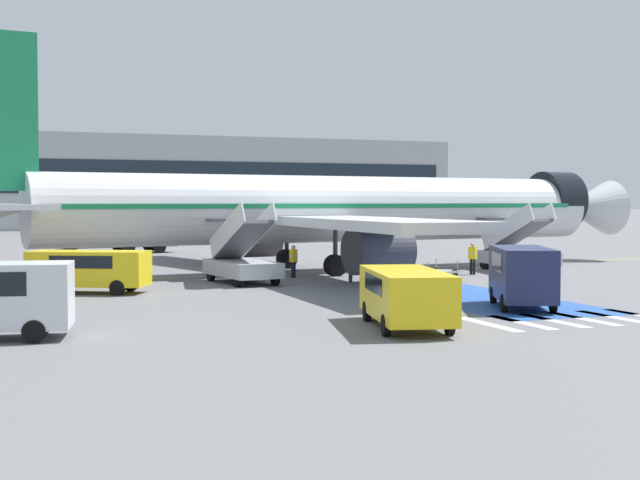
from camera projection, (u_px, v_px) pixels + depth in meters
The scene contains 21 objects.
ground_plane at pixel (369, 270), 49.76m from camera, with size 600.00×600.00×0.00m, color slate.
apron_leadline_yellow at pixel (336, 271), 49.18m from camera, with size 0.20×77.01×0.01m, color gold.
apron_stand_patch_blue at pixel (484, 300), 34.85m from camera, with size 5.28×11.80×0.01m, color #2856A8.
apron_walkway_bar_0 at pixel (488, 324), 27.86m from camera, with size 0.44×3.60×0.01m, color silver.
apron_walkway_bar_1 at pixel (521, 322), 28.30m from camera, with size 0.44×3.60×0.01m, color silver.
apron_walkway_bar_2 at pixel (552, 320), 28.73m from camera, with size 0.44×3.60×0.01m, color silver.
apron_walkway_bar_3 at pixel (583, 319), 29.16m from camera, with size 0.44×3.60×0.01m, color silver.
apron_walkway_bar_4 at pixel (613, 317), 29.59m from camera, with size 0.44×3.60×0.01m, color silver.
airliner at pixel (324, 209), 48.68m from camera, with size 42.59×35.29×11.66m.
boarding_stairs_forward at pixel (517, 253), 49.47m from camera, with size 2.72×5.41×3.76m.
boarding_stairs_aft at pixel (242, 263), 41.84m from camera, with size 2.72×5.41×3.84m.
fuel_tanker at pixel (113, 230), 65.67m from camera, with size 9.66×3.80×3.39m.
service_van_0 at pixel (522, 272), 32.13m from camera, with size 3.47×4.73×2.18m.
service_van_1 at pixel (89, 267), 37.27m from camera, with size 5.19×3.89×1.77m.
service_van_2 at pixel (406, 293), 27.03m from camera, with size 3.27×5.58×1.75m.
baggage_cart at pixel (432, 272), 45.04m from camera, with size 2.98×2.41×0.87m.
ground_crew_0 at pixel (351, 263), 42.18m from camera, with size 0.30×0.46×1.62m.
ground_crew_1 at pixel (293, 259), 44.79m from camera, with size 0.48×0.44×1.64m.
ground_crew_2 at pixel (473, 256), 46.72m from camera, with size 0.42×0.49×1.68m.
traffic_cone_0 at pixel (527, 277), 42.57m from camera, with size 0.44×0.44×0.49m.
terminal_building at pixel (98, 182), 124.94m from camera, with size 104.87×12.10×13.06m.
Camera 1 is at (-20.47, -45.31, 3.84)m, focal length 50.00 mm.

